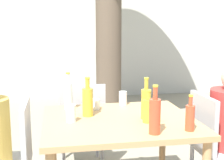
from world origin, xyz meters
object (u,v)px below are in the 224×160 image
object	(u,v)px
patio_chair_0	(11,155)
patio_chair_2	(82,122)
water_bottle_1	(68,95)
drinking_glass_3	(95,104)
dining_table_front	(119,129)
soda_bottle_5	(155,115)
drinking_glass_1	(153,108)
patio_chair_1	(214,141)
oil_cruet_2	(146,103)
drinking_glass_2	(123,98)
oil_cruet_3	(148,110)
drinking_glass_0	(71,113)
oil_cruet_4	(88,101)
soda_bottle_0	(190,117)

from	to	relation	value
patio_chair_0	patio_chair_2	xyz separation A→B (m)	(0.58, 0.73, 0.00)
water_bottle_1	drinking_glass_3	size ratio (longest dim) A/B	3.54
dining_table_front	soda_bottle_5	distance (m)	0.46
drinking_glass_1	drinking_glass_3	size ratio (longest dim) A/B	0.99
patio_chair_1	patio_chair_0	bearing A→B (deg)	90.00
patio_chair_2	patio_chair_1	bearing A→B (deg)	144.88
oil_cruet_2	drinking_glass_2	xyz separation A→B (m)	(-0.08, 0.45, -0.06)
patio_chair_0	soda_bottle_5	distance (m)	1.10
oil_cruet_2	oil_cruet_3	size ratio (longest dim) A/B	1.32
oil_cruet_3	drinking_glass_3	distance (m)	0.55
drinking_glass_1	drinking_glass_3	bearing A→B (deg)	157.38
patio_chair_0	drinking_glass_1	size ratio (longest dim) A/B	10.09
patio_chair_2	drinking_glass_2	distance (m)	0.56
drinking_glass_1	drinking_glass_3	world-z (taller)	same
soda_bottle_5	drinking_glass_2	bearing A→B (deg)	93.14
drinking_glass_2	patio_chair_1	bearing A→B (deg)	-31.01
oil_cruet_2	soda_bottle_5	bearing A→B (deg)	-96.75
drinking_glass_1	soda_bottle_5	bearing A→B (deg)	-106.40
soda_bottle_5	drinking_glass_3	xyz separation A→B (m)	(-0.31, 0.68, -0.08)
oil_cruet_2	drinking_glass_0	bearing A→B (deg)	177.60
patio_chair_1	drinking_glass_2	world-z (taller)	patio_chair_1
oil_cruet_4	soda_bottle_5	bearing A→B (deg)	-51.66
soda_bottle_0	oil_cruet_3	bearing A→B (deg)	134.21
water_bottle_1	oil_cruet_4	xyz separation A→B (m)	(0.14, -0.24, -0.00)
soda_bottle_0	soda_bottle_5	xyz separation A→B (m)	(-0.25, -0.02, 0.03)
oil_cruet_4	drinking_glass_3	world-z (taller)	oil_cruet_4
patio_chair_0	drinking_glass_3	distance (m)	0.78
patio_chair_0	soda_bottle_5	xyz separation A→B (m)	(0.97, -0.38, 0.36)
patio_chair_1	drinking_glass_2	distance (m)	0.85
patio_chair_0	drinking_glass_2	world-z (taller)	patio_chair_0
drinking_glass_0	drinking_glass_3	size ratio (longest dim) A/B	1.44
water_bottle_1	drinking_glass_0	size ratio (longest dim) A/B	2.45
dining_table_front	patio_chair_0	xyz separation A→B (m)	(-0.81, 0.00, -0.15)
water_bottle_1	drinking_glass_2	xyz separation A→B (m)	(0.49, 0.06, -0.06)
dining_table_front	drinking_glass_0	distance (m)	0.39
oil_cruet_3	drinking_glass_1	distance (m)	0.27
patio_chair_1	oil_cruet_2	distance (m)	0.70
dining_table_front	soda_bottle_5	bearing A→B (deg)	-66.58
oil_cruet_4	soda_bottle_5	xyz separation A→B (m)	(0.39, -0.49, 0.01)
patio_chair_0	drinking_glass_0	xyz separation A→B (m)	(0.44, -0.01, 0.30)
oil_cruet_2	oil_cruet_4	world-z (taller)	oil_cruet_2
soda_bottle_0	oil_cruet_4	xyz separation A→B (m)	(-0.64, 0.47, 0.02)
soda_bottle_0	oil_cruet_2	size ratio (longest dim) A/B	0.78
oil_cruet_3	oil_cruet_4	size ratio (longest dim) A/B	0.78
patio_chair_0	water_bottle_1	world-z (taller)	water_bottle_1
drinking_glass_1	drinking_glass_0	bearing A→B (deg)	-169.42
oil_cruet_3	patio_chair_0	bearing A→B (deg)	172.70
oil_cruet_2	oil_cruet_4	size ratio (longest dim) A/B	1.03
drinking_glass_3	dining_table_front	bearing A→B (deg)	-63.83
oil_cruet_3	dining_table_front	bearing A→B (deg)	146.40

